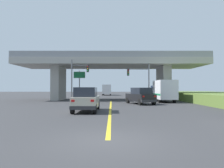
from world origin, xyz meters
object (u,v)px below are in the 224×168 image
object	(u,v)px
suv_lead	(87,99)
traffic_signal_nearside	(142,78)
traffic_signal_farside	(78,76)
highway_sign	(80,78)
box_truck	(164,91)
semi_truck_distant	(108,90)
suv_crossing	(141,96)

from	to	relation	value
suv_lead	traffic_signal_nearside	size ratio (longest dim) A/B	0.83
traffic_signal_farside	highway_sign	bearing A→B (deg)	93.84
suv_lead	box_truck	size ratio (longest dim) A/B	0.66
semi_truck_distant	highway_sign	bearing A→B (deg)	-98.53
box_truck	highway_sign	size ratio (longest dim) A/B	1.48
suv_lead	box_truck	bearing A→B (deg)	52.19
box_truck	traffic_signal_farside	bearing A→B (deg)	-177.95
traffic_signal_farside	highway_sign	xyz separation A→B (m)	(-0.23, 3.45, -0.17)
suv_lead	traffic_signal_farside	world-z (taller)	traffic_signal_farside
semi_truck_distant	box_truck	bearing A→B (deg)	-72.43
traffic_signal_nearside	semi_truck_distant	distance (m)	28.01
suv_lead	box_truck	xyz separation A→B (m)	(9.52, 12.26, 0.59)
suv_crossing	traffic_signal_nearside	xyz separation A→B (m)	(0.82, 4.75, 2.47)
suv_crossing	box_truck	xyz separation A→B (m)	(3.88, 4.26, 0.59)
suv_lead	box_truck	distance (m)	15.53
suv_crossing	highway_sign	distance (m)	11.59
highway_sign	suv_crossing	bearing A→B (deg)	-39.99
box_truck	highway_sign	world-z (taller)	highway_sign
traffic_signal_farside	suv_crossing	bearing A→B (deg)	-24.34
suv_crossing	traffic_signal_farside	world-z (taller)	traffic_signal_farside
suv_lead	suv_crossing	distance (m)	9.80
highway_sign	traffic_signal_farside	bearing A→B (deg)	-86.16
box_truck	traffic_signal_farside	world-z (taller)	traffic_signal_farside
traffic_signal_nearside	traffic_signal_farside	size ratio (longest dim) A/B	0.92
semi_truck_distant	suv_crossing	bearing A→B (deg)	-81.25
box_truck	semi_truck_distant	size ratio (longest dim) A/B	0.99
highway_sign	suv_lead	bearing A→B (deg)	-78.80
traffic_signal_farside	highway_sign	world-z (taller)	traffic_signal_farside
box_truck	traffic_signal_nearside	world-z (taller)	traffic_signal_nearside
suv_lead	highway_sign	bearing A→B (deg)	101.20
suv_crossing	semi_truck_distant	xyz separation A→B (m)	(-4.94, 32.10, 0.54)
suv_crossing	traffic_signal_nearside	world-z (taller)	traffic_signal_nearside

